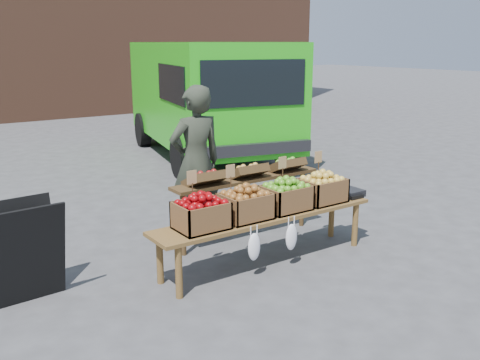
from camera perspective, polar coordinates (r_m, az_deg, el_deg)
ground at (r=6.12m, az=4.64°, el=-8.57°), size 80.00×80.00×0.00m
delivery_van at (r=11.48m, az=-3.52°, el=8.47°), size 3.60×5.76×2.40m
vendor at (r=6.63m, az=-4.73°, el=1.89°), size 0.71×0.49×1.90m
chalkboard_sign at (r=5.43m, az=-21.81°, el=-7.08°), size 0.67×0.40×0.98m
back_table at (r=6.57m, az=0.76°, el=-2.07°), size 2.10×0.44×1.04m
display_bench at (r=5.95m, az=2.77°, el=-6.27°), size 2.70×0.56×0.57m
crate_golden_apples at (r=5.37m, az=-4.18°, el=-3.80°), size 0.50×0.40×0.28m
crate_russet_pears at (r=5.66m, az=0.61°, el=-2.81°), size 0.50×0.40×0.28m
crate_red_apples at (r=5.98m, az=4.91°, el=-1.90°), size 0.50×0.40×0.28m
crate_green_apples at (r=6.33m, az=8.75°, el=-1.09°), size 0.50×0.40×0.28m
weighing_scale at (r=6.65m, az=11.37°, el=-1.35°), size 0.34×0.30×0.08m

